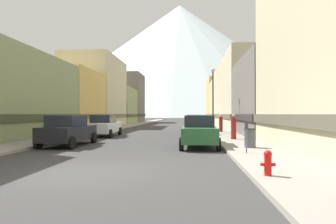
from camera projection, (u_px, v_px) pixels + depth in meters
name	position (u px, v px, depth m)	size (l,w,h in m)	color
ground_plane	(86.00, 173.00, 9.00)	(400.00, 400.00, 0.00)	#373737
sidewalk_left	(129.00, 125.00, 44.38)	(2.50, 100.00, 0.15)	gray
sidewalk_right	(209.00, 126.00, 43.41)	(2.50, 100.00, 0.15)	gray
storefront_left_2	(57.00, 102.00, 32.51)	(9.13, 8.88, 6.79)	#D8B259
storefront_left_3	(95.00, 93.00, 42.83)	(7.28, 11.56, 10.29)	beige
storefront_left_4	(114.00, 107.00, 54.04)	(7.56, 9.79, 6.77)	#8C9966
storefront_left_5	(129.00, 99.00, 63.82)	(6.31, 8.82, 10.84)	#66605B
storefront_right_1	(298.00, 98.00, 23.27)	(9.53, 10.26, 6.50)	#66605B
storefront_right_2	(259.00, 93.00, 34.68)	(8.79, 12.25, 9.16)	beige
storefront_right_3	(246.00, 99.00, 46.40)	(10.28, 11.24, 9.10)	beige
storefront_right_4	(234.00, 103.00, 56.97)	(9.42, 9.65, 8.49)	beige
storefront_right_5	(223.00, 101.00, 68.32)	(7.92, 12.08, 10.27)	#D8B259
car_left_0	(68.00, 130.00, 16.57)	(2.13, 4.43, 1.78)	black
car_left_1	(104.00, 126.00, 23.48)	(2.13, 4.43, 1.78)	silver
car_right_0	(199.00, 131.00, 15.98)	(2.11, 4.42, 1.78)	#265933
car_right_1	(196.00, 125.00, 24.11)	(2.12, 4.43, 1.78)	#591E72
car_right_2	(195.00, 123.00, 31.91)	(2.09, 4.42, 1.78)	#19478C
fire_hydrant_near	(268.00, 162.00, 7.88)	(0.40, 0.22, 0.70)	red
parking_meter_near	(246.00, 133.00, 12.40)	(0.14, 0.10, 1.33)	#595960
trash_bin_right	(250.00, 138.00, 14.50)	(0.59, 0.59, 0.98)	#4C5156
potted_plant_0	(53.00, 129.00, 21.40)	(0.69, 0.69, 0.98)	brown
potted_plant_1	(46.00, 132.00, 20.28)	(0.44, 0.44, 0.77)	brown
potted_plant_2	(52.00, 131.00, 21.27)	(0.47, 0.47, 0.87)	brown
pedestrian_0	(112.00, 122.00, 34.82)	(0.36, 0.36, 1.67)	#333338
pedestrian_1	(221.00, 124.00, 27.37)	(0.36, 0.36, 1.64)	maroon
pedestrian_2	(234.00, 127.00, 19.35)	(0.36, 0.36, 1.71)	maroon
streetlamp_right	(213.00, 90.00, 25.55)	(0.36, 0.36, 5.86)	black
mountain_backdrop	(180.00, 61.00, 269.08)	(266.51, 266.51, 105.04)	silver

